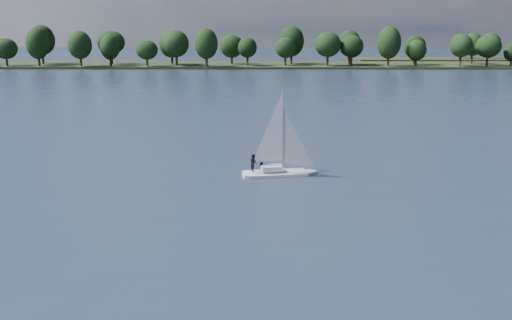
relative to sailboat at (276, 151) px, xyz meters
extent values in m
plane|color=#233342|center=(-6.53, 61.85, -2.46)|extent=(700.00, 700.00, 0.00)
cube|color=black|center=(-6.53, 173.85, -2.46)|extent=(660.00, 40.00, 1.50)
cube|color=white|center=(0.10, 0.01, -2.46)|extent=(6.93, 3.08, 0.79)
cube|color=white|center=(0.10, 0.01, -1.68)|extent=(2.16, 1.53, 0.49)
cylinder|color=#BCBBC3|center=(0.10, 0.01, 2.02)|extent=(0.12, 0.12, 7.89)
imported|color=black|center=(-1.37, 0.27, -1.06)|extent=(0.60, 0.73, 1.70)
imported|color=black|center=(-2.16, -0.39, -1.06)|extent=(0.93, 1.02, 1.70)
camera|label=1|loc=(-1.41, -54.21, 11.52)|focal=40.00mm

